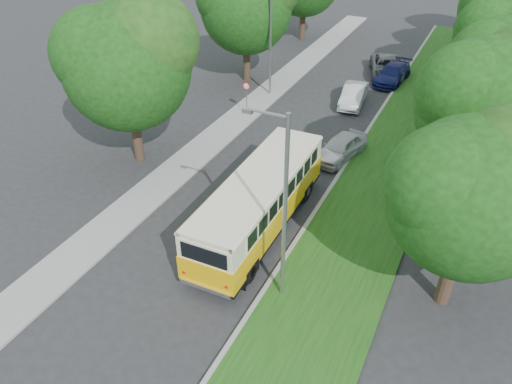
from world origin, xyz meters
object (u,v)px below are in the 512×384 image
at_px(lamppost_near, 283,206).
at_px(car_grey, 387,67).
at_px(car_white, 353,95).
at_px(lamppost_far, 269,39).
at_px(car_silver, 341,147).
at_px(car_blue, 392,74).
at_px(vintage_bus, 259,203).

height_order(lamppost_near, car_grey, lamppost_near).
bearing_deg(car_white, lamppost_near, -88.26).
distance_m(lamppost_far, car_silver, 10.84).
height_order(lamppost_near, car_white, lamppost_near).
bearing_deg(car_blue, car_silver, -84.70).
bearing_deg(car_grey, lamppost_far, -149.61).
bearing_deg(vintage_bus, car_white, 90.27).
bearing_deg(car_silver, lamppost_near, -70.76).
height_order(vintage_bus, car_silver, vintage_bus).
distance_m(lamppost_near, car_white, 20.02).
distance_m(lamppost_near, car_grey, 26.54).
bearing_deg(car_silver, car_blue, 103.34).
bearing_deg(lamppost_near, vintage_bus, 126.27).
height_order(car_silver, car_grey, car_grey).
bearing_deg(car_blue, lamppost_near, -81.93).
bearing_deg(car_grey, car_blue, -77.01).
bearing_deg(lamppost_far, car_blue, 39.88).
relative_size(vintage_bus, car_white, 2.39).
distance_m(car_blue, car_grey, 1.49).
distance_m(car_silver, car_grey, 14.56).
height_order(lamppost_far, car_silver, lamppost_far).
relative_size(car_silver, car_white, 0.98).
relative_size(lamppost_far, car_blue, 1.58).
height_order(vintage_bus, car_blue, vintage_bus).
xyz_separation_m(lamppost_near, car_white, (-2.73, 19.49, -3.67)).
bearing_deg(car_white, lamppost_far, -177.15).
bearing_deg(vintage_bus, lamppost_far, 112.55).
height_order(lamppost_far, car_grey, lamppost_far).
height_order(car_white, car_blue, car_white).
relative_size(lamppost_near, vintage_bus, 0.79).
distance_m(vintage_bus, car_grey, 22.75).
bearing_deg(car_grey, lamppost_near, -103.36).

